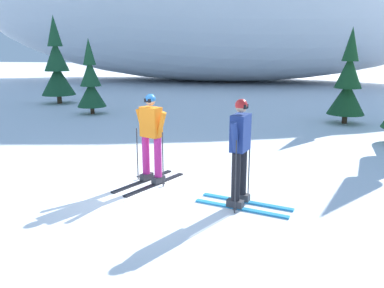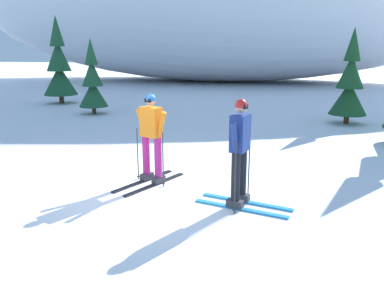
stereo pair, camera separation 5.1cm
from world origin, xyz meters
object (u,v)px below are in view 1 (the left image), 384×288
Objects in this scene: skier_navy_jacket at (240,151)px; pine_tree_center_left at (91,83)px; pine_tree_far_left at (57,67)px; skier_orange_jacket at (151,137)px; pine_tree_center_right at (348,84)px.

skier_navy_jacket is 0.61× the size of pine_tree_center_left.
pine_tree_center_left is (-6.59, 8.54, 0.29)m from skier_navy_jacket.
pine_tree_far_left is at bearing 130.37° from skier_navy_jacket.
pine_tree_center_left reaches higher than skier_navy_jacket.
pine_tree_center_right is (5.07, 7.37, 0.46)m from skier_orange_jacket.
skier_orange_jacket is at bearing -124.54° from pine_tree_center_right.
skier_navy_jacket is 8.87m from pine_tree_center_right.
skier_navy_jacket reaches higher than skier_orange_jacket.
pine_tree_center_right is (12.75, -2.92, -0.33)m from pine_tree_far_left.
skier_navy_jacket is 0.45× the size of pine_tree_far_left.
pine_tree_center_right is at bearing -12.90° from pine_tree_far_left.
pine_tree_center_right reaches higher than pine_tree_center_left.
pine_tree_far_left is at bearing 126.71° from skier_orange_jacket.
pine_tree_far_left is 1.23× the size of pine_tree_center_right.
pine_tree_center_left is at bearing 127.64° from skier_navy_jacket.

